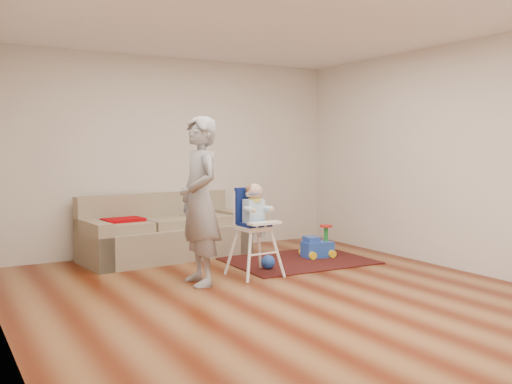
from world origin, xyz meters
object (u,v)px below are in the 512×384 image
sofa (166,227)px  ride_on_toy (317,241)px  toy_ball (268,262)px  side_table (115,245)px  high_chair (254,231)px  adult (200,201)px

sofa → ride_on_toy: (1.74, -1.00, -0.19)m
sofa → toy_ball: (0.79, -1.30, -0.32)m
side_table → toy_ball: bearing=-40.0°
side_table → ride_on_toy: bearing=-21.2°
sofa → toy_ball: 1.55m
side_table → ride_on_toy: (2.44, -0.95, -0.02)m
sofa → high_chair: size_ratio=2.11×
sofa → adult: size_ratio=1.26×
ride_on_toy → toy_ball: (-0.95, -0.30, -0.13)m
ride_on_toy → high_chair: high_chair is taller
adult → side_table: bearing=-158.8°
toy_ball → adult: bearing=-167.0°
side_table → toy_ball: (1.49, -1.25, -0.15)m
sofa → toy_ball: sofa is taller
sofa → ride_on_toy: sofa is taller
high_chair → sofa: bearing=105.8°
toy_ball → adult: adult is taller
ride_on_toy → adult: size_ratio=0.24×
high_chair → adult: (-0.70, -0.05, 0.38)m
sofa → side_table: size_ratio=4.61×
sofa → high_chair: high_chair is taller
high_chair → toy_ball: bearing=29.1°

